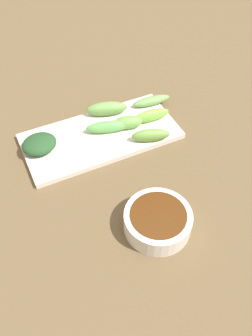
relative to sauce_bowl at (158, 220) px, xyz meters
name	(u,v)px	position (x,y,z in m)	size (l,w,h in m)	color
tabletop	(128,163)	(0.17, -0.02, -0.03)	(2.10, 2.10, 0.02)	brown
sauce_bowl	(158,220)	(0.00, 0.00, 0.00)	(0.12, 0.12, 0.04)	silver
serving_plate	(101,136)	(0.25, 0.00, -0.02)	(0.16, 0.33, 0.01)	silver
broccoli_stalk_0	(151,135)	(0.19, -0.09, 0.00)	(0.02, 0.08, 0.03)	#6FA245
broccoli_leafy_1	(39,144)	(0.26, 0.13, 0.00)	(0.06, 0.07, 0.03)	#254C27
broccoli_stalk_2	(107,109)	(0.31, -0.04, 0.01)	(0.03, 0.09, 0.03)	#6F9F4F
broccoli_stalk_3	(151,116)	(0.24, -0.12, 0.00)	(0.02, 0.08, 0.03)	#79B943
broccoli_stalk_4	(152,101)	(0.29, -0.14, 0.00)	(0.02, 0.09, 0.02)	#6F9E54
broccoli_stalk_5	(108,127)	(0.25, -0.02, 0.00)	(0.02, 0.09, 0.03)	#61AD56
broccoli_stalk_6	(128,122)	(0.25, -0.06, 0.00)	(0.03, 0.06, 0.03)	#6EA94C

